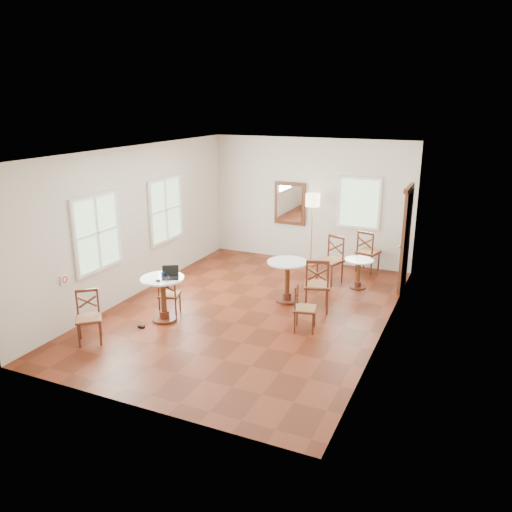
{
  "coord_description": "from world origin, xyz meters",
  "views": [
    {
      "loc": [
        3.79,
        -8.17,
        3.86
      ],
      "look_at": [
        0.0,
        0.3,
        1.0
      ],
      "focal_mm": 35.83,
      "sensor_mm": 36.0,
      "label": 1
    }
  ],
  "objects_px": {
    "chair_mid_b": "(304,308)",
    "chair_near_b": "(89,317)",
    "chair_mid_a": "(317,285)",
    "chair_back_b": "(331,260)",
    "floor_lamp": "(313,205)",
    "water_glass": "(167,279)",
    "navy_mug": "(163,274)",
    "chair_near_a": "(169,294)",
    "mouse": "(158,281)",
    "laptop": "(170,275)",
    "cafe_table_near": "(163,294)",
    "chair_back_a": "(368,252)",
    "cafe_table_mid": "(287,277)",
    "cafe_table_back": "(359,270)",
    "power_adapter": "(141,327)"
  },
  "relations": [
    {
      "from": "chair_mid_b",
      "to": "chair_mid_a",
      "type": "bearing_deg",
      "value": -8.56
    },
    {
      "from": "chair_mid_b",
      "to": "water_glass",
      "type": "relative_size",
      "value": 8.38
    },
    {
      "from": "chair_mid_b",
      "to": "laptop",
      "type": "relative_size",
      "value": 2.23
    },
    {
      "from": "chair_near_a",
      "to": "mouse",
      "type": "distance_m",
      "value": 0.65
    },
    {
      "from": "floor_lamp",
      "to": "cafe_table_back",
      "type": "bearing_deg",
      "value": -37.76
    },
    {
      "from": "chair_near_a",
      "to": "chair_mid_a",
      "type": "height_order",
      "value": "chair_mid_a"
    },
    {
      "from": "chair_near_a",
      "to": "chair_mid_a",
      "type": "distance_m",
      "value": 2.77
    },
    {
      "from": "chair_back_b",
      "to": "cafe_table_mid",
      "type": "bearing_deg",
      "value": -88.4
    },
    {
      "from": "water_glass",
      "to": "cafe_table_near",
      "type": "bearing_deg",
      "value": 145.39
    },
    {
      "from": "cafe_table_mid",
      "to": "water_glass",
      "type": "height_order",
      "value": "water_glass"
    },
    {
      "from": "cafe_table_back",
      "to": "chair_near_b",
      "type": "relative_size",
      "value": 0.73
    },
    {
      "from": "chair_near_b",
      "to": "navy_mug",
      "type": "relative_size",
      "value": 7.28
    },
    {
      "from": "chair_near_b",
      "to": "chair_back_b",
      "type": "height_order",
      "value": "chair_back_b"
    },
    {
      "from": "chair_back_b",
      "to": "power_adapter",
      "type": "xyz_separation_m",
      "value": [
        -2.37,
        -3.63,
        -0.49
      ]
    },
    {
      "from": "water_glass",
      "to": "navy_mug",
      "type": "bearing_deg",
      "value": 138.66
    },
    {
      "from": "cafe_table_near",
      "to": "chair_mid_b",
      "type": "xyz_separation_m",
      "value": [
        2.44,
        0.65,
        -0.1
      ]
    },
    {
      "from": "chair_back_a",
      "to": "floor_lamp",
      "type": "xyz_separation_m",
      "value": [
        -1.36,
        -0.01,
        0.98
      ]
    },
    {
      "from": "chair_near_b",
      "to": "mouse",
      "type": "bearing_deg",
      "value": 15.24
    },
    {
      "from": "cafe_table_mid",
      "to": "floor_lamp",
      "type": "bearing_deg",
      "value": 97.1
    },
    {
      "from": "chair_back_a",
      "to": "chair_back_b",
      "type": "xyz_separation_m",
      "value": [
        -0.58,
        -1.02,
        0.02
      ]
    },
    {
      "from": "laptop",
      "to": "chair_mid_b",
      "type": "bearing_deg",
      "value": -15.47
    },
    {
      "from": "cafe_table_back",
      "to": "chair_back_a",
      "type": "distance_m",
      "value": 1.11
    },
    {
      "from": "chair_mid_b",
      "to": "power_adapter",
      "type": "height_order",
      "value": "chair_mid_b"
    },
    {
      "from": "chair_mid_b",
      "to": "navy_mug",
      "type": "xyz_separation_m",
      "value": [
        -2.44,
        -0.61,
        0.46
      ]
    },
    {
      "from": "cafe_table_near",
      "to": "water_glass",
      "type": "distance_m",
      "value": 0.44
    },
    {
      "from": "chair_back_b",
      "to": "floor_lamp",
      "type": "xyz_separation_m",
      "value": [
        -0.78,
        1.01,
        0.97
      ]
    },
    {
      "from": "chair_near_a",
      "to": "mouse",
      "type": "xyz_separation_m",
      "value": [
        0.11,
        -0.47,
        0.44
      ]
    },
    {
      "from": "floor_lamp",
      "to": "cafe_table_near",
      "type": "bearing_deg",
      "value": -108.5
    },
    {
      "from": "cafe_table_mid",
      "to": "navy_mug",
      "type": "height_order",
      "value": "navy_mug"
    },
    {
      "from": "cafe_table_back",
      "to": "water_glass",
      "type": "relative_size",
      "value": 6.45
    },
    {
      "from": "chair_mid_b",
      "to": "chair_near_b",
      "type": "bearing_deg",
      "value": 108.96
    },
    {
      "from": "cafe_table_mid",
      "to": "cafe_table_back",
      "type": "xyz_separation_m",
      "value": [
        1.11,
        1.33,
        -0.12
      ]
    },
    {
      "from": "cafe_table_near",
      "to": "cafe_table_mid",
      "type": "height_order",
      "value": "cafe_table_mid"
    },
    {
      "from": "cafe_table_back",
      "to": "chair_near_a",
      "type": "distance_m",
      "value": 4.04
    },
    {
      "from": "chair_mid_b",
      "to": "laptop",
      "type": "xyz_separation_m",
      "value": [
        -2.3,
        -0.59,
        0.46
      ]
    },
    {
      "from": "cafe_table_back",
      "to": "laptop",
      "type": "xyz_separation_m",
      "value": [
        -2.68,
        -3.05,
        0.48
      ]
    },
    {
      "from": "chair_back_b",
      "to": "floor_lamp",
      "type": "bearing_deg",
      "value": 147.74
    },
    {
      "from": "chair_near_b",
      "to": "laptop",
      "type": "relative_size",
      "value": 2.37
    },
    {
      "from": "cafe_table_near",
      "to": "floor_lamp",
      "type": "distance_m",
      "value": 4.53
    },
    {
      "from": "chair_near_a",
      "to": "water_glass",
      "type": "distance_m",
      "value": 0.66
    },
    {
      "from": "cafe_table_mid",
      "to": "power_adapter",
      "type": "relative_size",
      "value": 7.72
    },
    {
      "from": "chair_near_b",
      "to": "laptop",
      "type": "bearing_deg",
      "value": 18.39
    },
    {
      "from": "floor_lamp",
      "to": "laptop",
      "type": "xyz_separation_m",
      "value": [
        -1.27,
        -4.14,
        -0.6
      ]
    },
    {
      "from": "chair_mid_a",
      "to": "chair_mid_b",
      "type": "bearing_deg",
      "value": 75.84
    },
    {
      "from": "chair_mid_b",
      "to": "chair_near_a",
      "type": "bearing_deg",
      "value": 86.67
    },
    {
      "from": "chair_back_b",
      "to": "power_adapter",
      "type": "height_order",
      "value": "chair_back_b"
    },
    {
      "from": "chair_near_b",
      "to": "chair_back_a",
      "type": "xyz_separation_m",
      "value": [
        3.4,
        5.43,
        0.06
      ]
    },
    {
      "from": "power_adapter",
      "to": "chair_back_b",
      "type": "bearing_deg",
      "value": 56.84
    },
    {
      "from": "cafe_table_back",
      "to": "mouse",
      "type": "xyz_separation_m",
      "value": [
        -2.77,
        -3.31,
        0.45
      ]
    },
    {
      "from": "cafe_table_back",
      "to": "chair_back_a",
      "type": "height_order",
      "value": "chair_back_a"
    }
  ]
}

